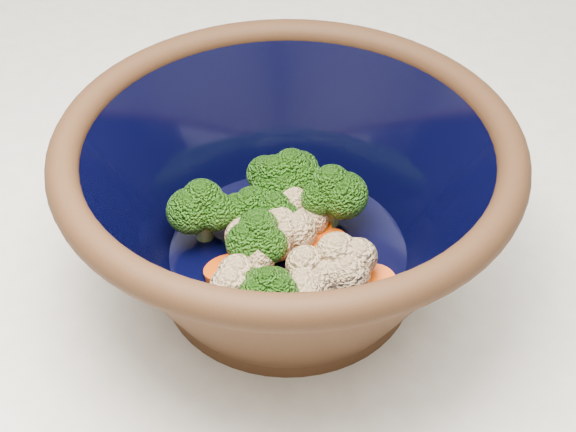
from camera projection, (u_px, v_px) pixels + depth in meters
mixing_bowl at (288, 202)px, 0.56m from camera, size 0.39×0.39×0.14m
vegetable_pile at (279, 225)px, 0.57m from camera, size 0.17×0.14×0.06m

